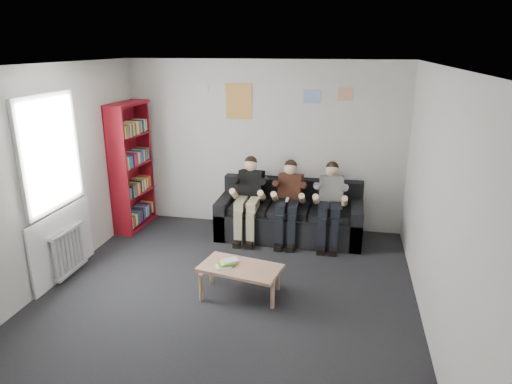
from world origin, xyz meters
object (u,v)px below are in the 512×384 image
(bookshelf, at_px, (132,166))
(person_right, at_px, (330,205))
(coffee_table, at_px, (240,270))
(sofa, at_px, (290,217))
(person_left, at_px, (249,199))
(person_middle, at_px, (289,202))

(bookshelf, relative_size, person_right, 1.64)
(coffee_table, relative_size, person_right, 0.76)
(sofa, xyz_separation_m, person_right, (0.62, -0.20, 0.33))
(sofa, height_order, person_left, person_left)
(coffee_table, distance_m, person_left, 1.78)
(person_middle, bearing_deg, person_left, -172.77)
(person_right, bearing_deg, person_left, 177.09)
(bookshelf, xyz_separation_m, coffee_table, (2.23, -1.84, -0.69))
(coffee_table, distance_m, person_right, 2.00)
(bookshelf, distance_m, person_right, 3.22)
(person_middle, xyz_separation_m, person_right, (0.62, 0.00, 0.00))
(sofa, relative_size, coffee_table, 2.34)
(bookshelf, xyz_separation_m, person_right, (3.20, -0.11, -0.39))
(person_left, height_order, person_middle, person_left)
(sofa, xyz_separation_m, bookshelf, (-2.57, -0.09, 0.72))
(coffee_table, height_order, person_left, person_left)
(sofa, bearing_deg, person_left, -162.24)
(coffee_table, bearing_deg, person_left, 99.00)
(bookshelf, distance_m, person_left, 1.99)
(person_left, distance_m, person_middle, 0.62)
(person_middle, relative_size, person_right, 1.00)
(person_middle, bearing_deg, coffee_table, -94.27)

